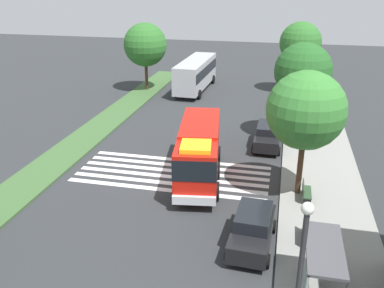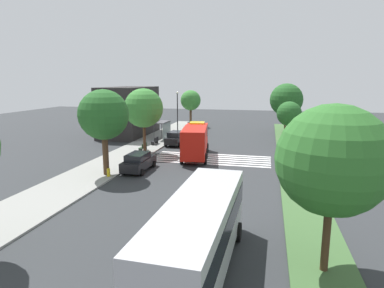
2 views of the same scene
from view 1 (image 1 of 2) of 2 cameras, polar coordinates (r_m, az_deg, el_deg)
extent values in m
plane|color=#2D3033|center=(27.36, -2.85, -4.45)|extent=(120.00, 120.00, 0.00)
cube|color=gray|center=(26.63, 17.36, -6.13)|extent=(60.00, 4.99, 0.14)
cube|color=#3D6033|center=(30.55, -18.41, -2.53)|extent=(60.00, 3.00, 0.14)
cube|color=silver|center=(29.66, -1.49, -2.21)|extent=(0.45, 12.59, 0.01)
cube|color=silver|center=(28.87, -1.92, -2.93)|extent=(0.45, 12.59, 0.01)
cube|color=silver|center=(28.09, -2.39, -3.68)|extent=(0.45, 12.59, 0.01)
cube|color=silver|center=(27.31, -2.88, -4.48)|extent=(0.45, 12.59, 0.01)
cube|color=silver|center=(26.54, -3.40, -5.33)|extent=(0.45, 12.59, 0.01)
cube|color=silver|center=(25.78, -3.95, -6.23)|extent=(0.45, 12.59, 0.01)
cube|color=red|center=(23.65, 0.52, -3.67)|extent=(2.85, 2.75, 2.76)
cube|color=red|center=(27.48, 1.12, 0.27)|extent=(6.19, 3.24, 2.90)
cube|color=black|center=(23.07, 0.46, -2.84)|extent=(2.16, 2.67, 1.22)
cube|color=silver|center=(22.97, 0.28, -7.69)|extent=(0.59, 2.41, 0.50)
cube|color=yellow|center=(23.04, 0.53, -0.31)|extent=(2.00, 1.92, 0.24)
cylinder|color=black|center=(24.47, 3.37, -6.42)|extent=(1.13, 0.46, 1.10)
cylinder|color=black|center=(24.60, -2.26, -6.22)|extent=(1.13, 0.46, 1.10)
cylinder|color=black|center=(29.36, 3.61, -1.35)|extent=(1.13, 0.46, 1.10)
cylinder|color=black|center=(29.48, -1.07, -1.21)|extent=(1.13, 0.46, 1.10)
cylinder|color=black|center=(26.95, 3.50, -3.60)|extent=(1.13, 0.46, 1.10)
cylinder|color=black|center=(27.07, -1.59, -3.43)|extent=(1.13, 0.46, 1.10)
cube|color=black|center=(32.26, 10.28, 0.89)|extent=(4.66, 1.88, 0.84)
cube|color=black|center=(32.23, 10.39, 2.19)|extent=(2.61, 1.64, 0.56)
cylinder|color=black|center=(30.97, 11.75, -0.98)|extent=(0.64, 0.22, 0.64)
cylinder|color=black|center=(31.03, 8.35, -0.68)|extent=(0.64, 0.22, 0.64)
cylinder|color=black|center=(33.82, 11.95, 1.01)|extent=(0.64, 0.22, 0.64)
cylinder|color=black|center=(33.88, 8.84, 1.27)|extent=(0.64, 0.22, 0.64)
cube|color=black|center=(20.70, 8.22, -11.81)|extent=(4.45, 2.04, 0.84)
cube|color=black|center=(20.49, 8.42, -9.76)|extent=(2.52, 1.72, 0.64)
cylinder|color=black|center=(19.72, 10.24, -15.42)|extent=(0.65, 0.25, 0.64)
cylinder|color=black|center=(19.89, 4.87, -14.73)|extent=(0.65, 0.25, 0.64)
cylinder|color=black|center=(22.08, 11.07, -10.97)|extent=(0.65, 0.25, 0.64)
cylinder|color=black|center=(22.23, 6.34, -10.41)|extent=(0.65, 0.25, 0.64)
cube|color=#B2B2B7|center=(47.57, 0.50, 9.66)|extent=(10.23, 2.85, 2.93)
cube|color=black|center=(47.50, 0.50, 10.07)|extent=(10.03, 2.90, 1.05)
cylinder|color=black|center=(51.56, 0.08, 8.97)|extent=(1.01, 0.33, 1.00)
cylinder|color=black|center=(51.01, 2.88, 8.79)|extent=(1.01, 0.33, 1.00)
cylinder|color=black|center=(44.92, -2.20, 6.97)|extent=(1.01, 0.33, 1.00)
cylinder|color=black|center=(44.28, 0.98, 6.76)|extent=(1.01, 0.33, 1.00)
cube|color=#4C4C51|center=(17.16, 17.67, -13.42)|extent=(3.50, 1.40, 0.12)
cube|color=#8C9E99|center=(17.80, 15.02, -16.45)|extent=(3.50, 0.08, 2.40)
cylinder|color=#333338|center=(19.31, 18.89, -13.56)|extent=(0.08, 0.08, 2.40)
cube|color=black|center=(21.55, 15.69, -11.62)|extent=(1.60, 0.50, 0.08)
cube|color=black|center=(21.39, 15.17, -10.98)|extent=(1.60, 0.06, 0.45)
cube|color=black|center=(22.27, 15.57, -11.09)|extent=(0.08, 0.45, 0.37)
cube|color=black|center=(21.07, 15.69, -13.20)|extent=(0.08, 0.45, 0.37)
cube|color=#2D472D|center=(25.19, 15.39, -6.35)|extent=(1.60, 0.50, 0.08)
cube|color=#2D472D|center=(25.05, 14.95, -5.78)|extent=(1.60, 0.06, 0.45)
cube|color=black|center=(25.93, 15.30, -6.05)|extent=(0.08, 0.45, 0.37)
cube|color=black|center=(24.66, 15.38, -7.60)|extent=(0.08, 0.45, 0.37)
sphere|color=white|center=(11.60, 15.50, -8.48)|extent=(0.36, 0.36, 0.36)
cylinder|color=#47301E|center=(48.04, 14.18, 9.18)|extent=(0.37, 0.37, 3.76)
sphere|color=#2D6B28|center=(47.43, 14.57, 13.22)|extent=(4.44, 4.44, 4.44)
cylinder|color=#47301E|center=(33.90, 14.35, 3.92)|extent=(0.52, 0.52, 3.79)
sphere|color=#235B23|center=(33.04, 14.91, 9.55)|extent=(4.34, 4.34, 4.34)
cylinder|color=#47301E|center=(25.16, 14.53, -2.81)|extent=(0.33, 0.33, 3.56)
sphere|color=#387F33|center=(23.99, 15.29, 4.44)|extent=(4.43, 4.43, 4.43)
cylinder|color=#47301E|center=(47.70, -6.24, 9.37)|extent=(0.33, 0.33, 3.33)
sphere|color=#2D6B28|center=(47.09, -6.41, 13.30)|extent=(4.70, 4.70, 4.70)
cylinder|color=gold|center=(34.94, 13.29, 1.88)|extent=(0.28, 0.28, 0.70)
camera|label=2|loc=(59.72, 0.65, 18.41)|focal=30.97mm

